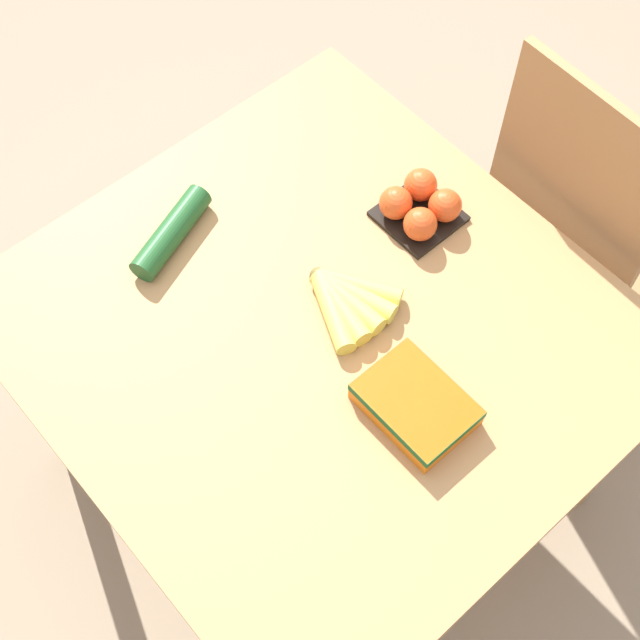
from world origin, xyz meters
TOP-DOWN VIEW (x-y plane):
  - ground_plane at (0.00, 0.00)m, footprint 12.00×12.00m
  - dining_table at (0.00, 0.00)m, footprint 1.05×0.99m
  - chair at (0.11, 0.68)m, footprint 0.43×0.41m
  - banana_bunch at (-0.00, 0.07)m, footprint 0.18×0.18m
  - tomato_pack at (-0.06, 0.31)m, footprint 0.14×0.14m
  - carrot_bag at (0.23, 0.01)m, footprint 0.19×0.14m
  - cucumber_near at (-0.33, -0.08)m, footprint 0.12×0.21m

SIDE VIEW (x-z plane):
  - ground_plane at x=0.00m, z-range 0.00..0.00m
  - chair at x=0.11m, z-range 0.01..1.01m
  - dining_table at x=0.00m, z-range 0.26..0.98m
  - banana_bunch at x=0.00m, z-range 0.72..0.76m
  - cucumber_near at x=-0.33m, z-range 0.72..0.78m
  - carrot_bag at x=0.23m, z-range 0.73..0.78m
  - tomato_pack at x=-0.06m, z-range 0.72..0.80m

